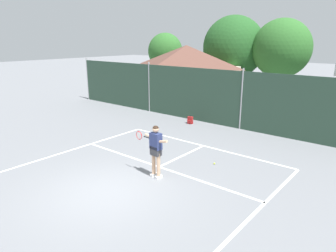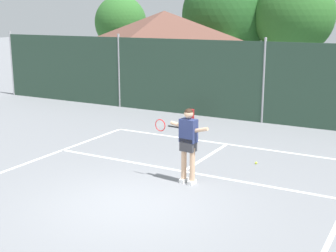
% 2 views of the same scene
% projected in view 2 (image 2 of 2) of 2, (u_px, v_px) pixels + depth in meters
% --- Properties ---
extents(ground_plane, '(120.00, 120.00, 0.00)m').
position_uv_depth(ground_plane, '(131.00, 204.00, 10.26)').
color(ground_plane, slate).
extents(court_markings, '(8.30, 11.10, 0.01)m').
position_uv_depth(court_markings, '(147.00, 194.00, 10.81)').
color(court_markings, white).
rests_on(court_markings, ground).
extents(chainlink_fence, '(26.09, 0.09, 3.18)m').
position_uv_depth(chainlink_fence, '(264.00, 83.00, 17.57)').
color(chainlink_fence, '#284233').
rests_on(chainlink_fence, ground).
extents(clubhouse_building, '(6.70, 5.67, 4.16)m').
position_uv_depth(clubhouse_building, '(164.00, 51.00, 23.99)').
color(clubhouse_building, beige).
rests_on(clubhouse_building, ground).
extents(treeline_backdrop, '(26.53, 4.46, 6.41)m').
position_uv_depth(treeline_backdrop, '(326.00, 18.00, 23.94)').
color(treeline_backdrop, brown).
rests_on(treeline_backdrop, ground).
extents(tennis_player, '(1.44, 0.30, 1.85)m').
position_uv_depth(tennis_player, '(188.00, 139.00, 11.26)').
color(tennis_player, silver).
rests_on(tennis_player, ground).
extents(tennis_ball, '(0.07, 0.07, 0.07)m').
position_uv_depth(tennis_ball, '(256.00, 163.00, 12.96)').
color(tennis_ball, '#CCE033').
rests_on(tennis_ball, ground).
extents(backpack_red, '(0.29, 0.26, 0.46)m').
position_uv_depth(backpack_red, '(190.00, 115.00, 18.40)').
color(backpack_red, maroon).
rests_on(backpack_red, ground).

